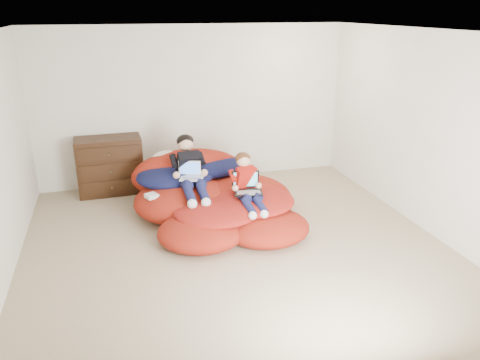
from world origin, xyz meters
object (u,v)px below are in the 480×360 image
object	(u,v)px
younger_boy	(247,182)
laptop_white	(191,174)
dresser	(110,166)
laptop_black	(247,187)
beanbag_pile	(213,198)
older_boy	(190,167)

from	to	relation	value
younger_boy	laptop_white	distance (m)	0.81
dresser	laptop_black	size ratio (longest dim) A/B	2.51
dresser	beanbag_pile	xyz separation A→B (m)	(1.33, -1.29, -0.18)
dresser	beanbag_pile	size ratio (longest dim) A/B	0.42
older_boy	younger_boy	distance (m)	0.86
dresser	younger_boy	xyz separation A→B (m)	(1.69, -1.72, 0.17)
dresser	younger_boy	distance (m)	2.42
older_boy	younger_boy	world-z (taller)	older_boy
dresser	beanbag_pile	distance (m)	1.86
laptop_black	younger_boy	bearing A→B (deg)	90.00
older_boy	younger_boy	bearing A→B (deg)	-41.62
dresser	laptop_black	xyz separation A→B (m)	(1.69, -1.73, 0.12)
beanbag_pile	younger_boy	world-z (taller)	younger_boy
younger_boy	beanbag_pile	bearing A→B (deg)	129.64
beanbag_pile	laptop_white	bearing A→B (deg)	169.67
older_boy	laptop_white	size ratio (longest dim) A/B	3.10
laptop_white	laptop_black	bearing A→B (deg)	-37.76
younger_boy	laptop_white	xyz separation A→B (m)	(-0.64, 0.49, 0.01)
older_boy	laptop_black	size ratio (longest dim) A/B	2.78
dresser	laptop_white	distance (m)	1.63
younger_boy	older_boy	bearing A→B (deg)	138.38
laptop_black	beanbag_pile	bearing A→B (deg)	128.79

